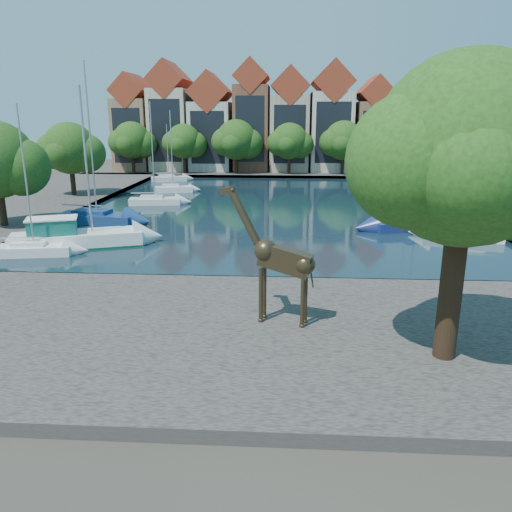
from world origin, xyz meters
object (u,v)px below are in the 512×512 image
Objects in this scene: giraffe_statue at (278,258)px; motorsailer at (73,235)px; sailboat_right_a at (464,232)px; plane_tree at (469,158)px; sailboat_left_a at (34,247)px.

giraffe_statue is 0.53× the size of motorsailer.
motorsailer is 1.23× the size of sailboat_right_a.
giraffe_statue is (-6.31, 2.84, -4.37)m from plane_tree.
plane_tree is at bearing -24.21° from giraffe_statue.
motorsailer is at bearing 137.67° from giraffe_statue.
plane_tree is 8.18m from giraffe_statue.
plane_tree reaches higher than sailboat_left_a.
sailboat_left_a reaches higher than sailboat_right_a.
motorsailer is at bearing 142.35° from plane_tree.
sailboat_left_a is at bearing -167.90° from sailboat_right_a.
motorsailer is (-14.59, 13.29, -2.38)m from giraffe_statue.
sailboat_left_a is (-16.31, 11.12, -2.71)m from giraffe_statue.
sailboat_left_a is at bearing 145.72° from giraffe_statue.
plane_tree reaches higher than sailboat_right_a.
motorsailer reaches higher than sailboat_right_a.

